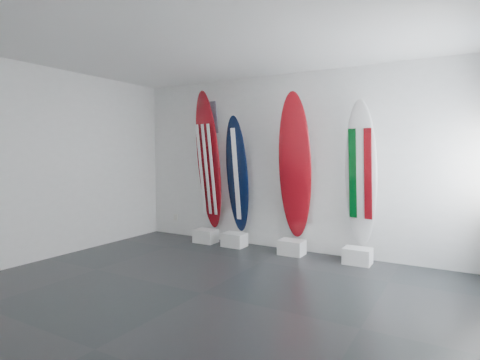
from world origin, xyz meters
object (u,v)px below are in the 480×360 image
Objects in this scene: surfboard_usa at (208,161)px; surfboard_swiss at (295,167)px; surfboard_navy at (237,175)px; surfboard_italy at (361,174)px.

surfboard_swiss is at bearing 10.87° from surfboard_usa.
surfboard_navy is 0.86× the size of surfboard_swiss.
surfboard_swiss is at bearing 7.26° from surfboard_navy.
surfboard_usa reaches higher than surfboard_swiss.
surfboard_usa is at bearing 174.01° from surfboard_swiss.
surfboard_swiss is 1.07m from surfboard_italy.
surfboard_navy is at bearing 174.01° from surfboard_swiss.
surfboard_usa is 1.72m from surfboard_swiss.
surfboard_navy is (0.62, 0.00, -0.24)m from surfboard_usa.
surfboard_swiss is (1.72, 0.00, -0.08)m from surfboard_usa.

